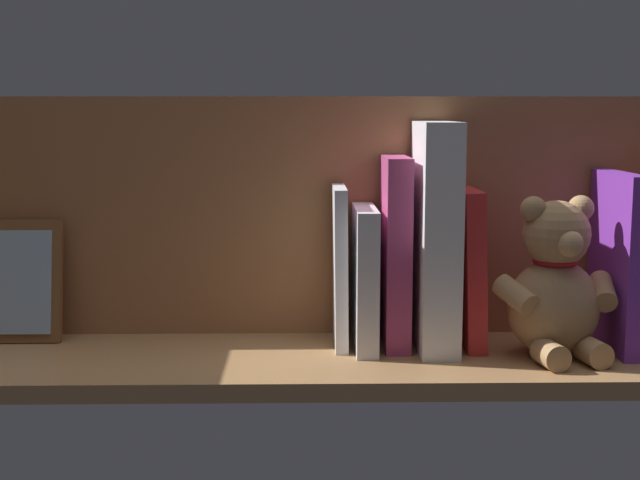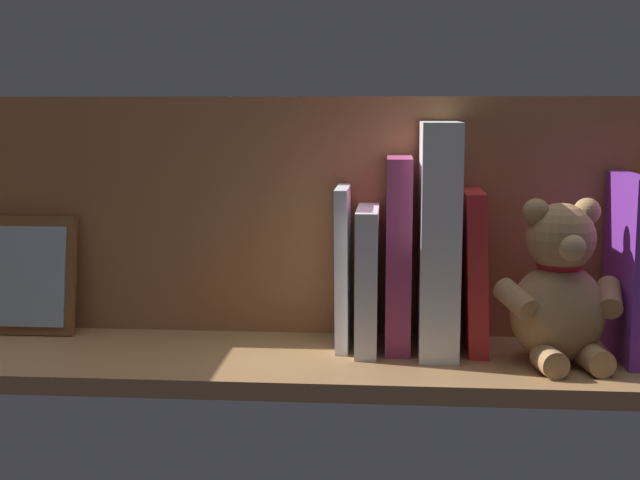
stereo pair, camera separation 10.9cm
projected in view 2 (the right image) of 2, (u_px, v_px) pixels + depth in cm
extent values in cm
cube|color=#A87A4C|center=(320.00, 361.00, 111.72)|extent=(109.01, 25.76, 2.20)
cube|color=#9F663D|center=(326.00, 216.00, 119.68)|extent=(109.01, 1.50, 32.14)
cube|color=purple|center=(628.00, 266.00, 108.66)|extent=(2.50, 15.27, 22.58)
ellipsoid|color=tan|center=(558.00, 313.00, 106.78)|extent=(13.22, 12.24, 12.14)
sphere|color=tan|center=(561.00, 238.00, 105.43)|extent=(8.35, 8.35, 8.35)
sphere|color=tan|center=(587.00, 211.00, 105.28)|extent=(3.23, 3.23, 3.23)
sphere|color=tan|center=(536.00, 212.00, 104.66)|extent=(3.23, 3.23, 3.23)
sphere|color=tan|center=(572.00, 247.00, 102.03)|extent=(3.23, 3.23, 3.23)
cylinder|color=tan|center=(610.00, 297.00, 105.55)|extent=(3.80, 6.35, 4.49)
cylinder|color=tan|center=(516.00, 299.00, 104.40)|extent=(5.48, 6.59, 4.49)
cylinder|color=tan|center=(595.00, 360.00, 102.63)|extent=(4.00, 5.06, 3.23)
cylinder|color=tan|center=(550.00, 361.00, 102.08)|extent=(4.00, 5.06, 3.23)
torus|color=red|center=(560.00, 265.00, 105.92)|extent=(6.45, 6.45, 0.95)
cube|color=red|center=(474.00, 270.00, 112.16)|extent=(3.23, 11.55, 20.40)
cube|color=white|center=(439.00, 238.00, 110.56)|extent=(4.78, 14.08, 28.93)
cube|color=#B23F72|center=(399.00, 253.00, 112.61)|extent=(3.16, 11.58, 24.52)
cube|color=silver|center=(367.00, 279.00, 112.58)|extent=(2.80, 13.24, 18.12)
cube|color=silver|center=(343.00, 267.00, 113.85)|extent=(1.81, 10.81, 20.67)
cube|color=brown|center=(23.00, 275.00, 120.72)|extent=(14.51, 4.36, 16.16)
cube|color=#99B7D1|center=(21.00, 276.00, 120.01)|extent=(12.19, 3.03, 13.45)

